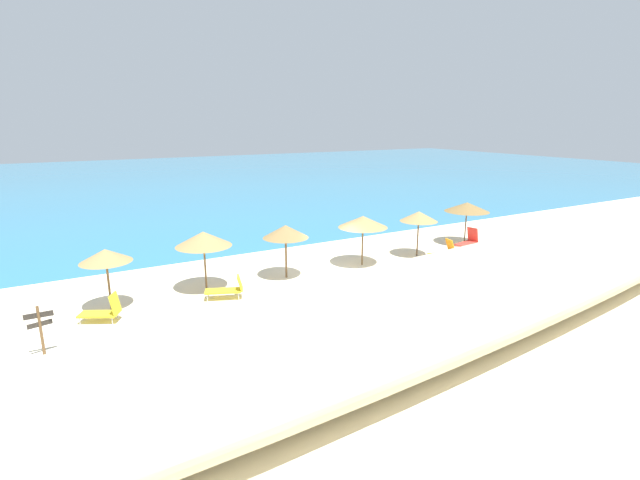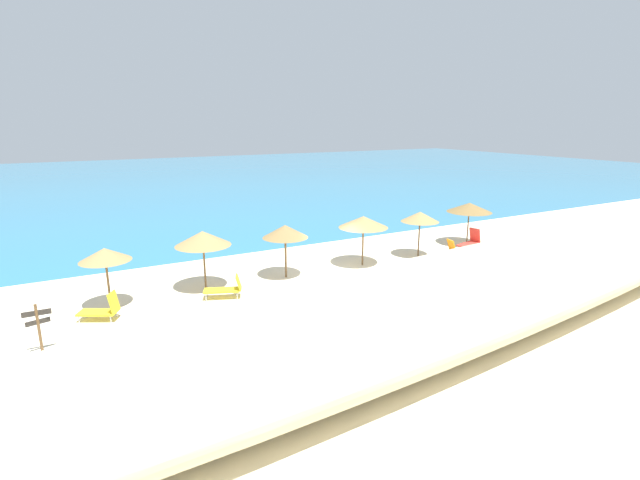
# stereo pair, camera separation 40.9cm
# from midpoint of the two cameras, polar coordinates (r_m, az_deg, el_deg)

# --- Properties ---
(ground_plane) EXTENTS (160.00, 160.00, 0.00)m
(ground_plane) POSITION_cam_midpoint_polar(r_m,az_deg,el_deg) (22.63, 1.94, -4.62)
(ground_plane) COLOR beige
(sea_water) EXTENTS (160.00, 74.97, 0.01)m
(sea_water) POSITION_cam_midpoint_polar(r_m,az_deg,el_deg) (63.38, -19.41, 6.86)
(sea_water) COLOR teal
(sea_water) RESTS_ON ground_plane
(dune_ridge) EXTENTS (52.64, 10.58, 2.78)m
(dune_ridge) POSITION_cam_midpoint_polar(r_m,az_deg,el_deg) (18.00, 18.31, -5.73)
(dune_ridge) COLOR beige
(dune_ridge) RESTS_ON ground_plane
(beach_umbrella_0) EXTENTS (1.98, 1.98, 2.50)m
(beach_umbrella_0) POSITION_cam_midpoint_polar(r_m,az_deg,el_deg) (20.17, -25.18, -1.75)
(beach_umbrella_0) COLOR brown
(beach_umbrella_0) RESTS_ON ground_plane
(beach_umbrella_1) EXTENTS (2.45, 2.45, 2.68)m
(beach_umbrella_1) POSITION_cam_midpoint_polar(r_m,az_deg,el_deg) (21.04, -14.54, 0.13)
(beach_umbrella_1) COLOR brown
(beach_umbrella_1) RESTS_ON ground_plane
(beach_umbrella_2) EXTENTS (2.17, 2.17, 2.58)m
(beach_umbrella_2) POSITION_cam_midpoint_polar(r_m,az_deg,el_deg) (22.14, -4.74, 1.03)
(beach_umbrella_2) COLOR brown
(beach_umbrella_2) RESTS_ON ground_plane
(beach_umbrella_3) EXTENTS (2.55, 2.55, 2.61)m
(beach_umbrella_3) POSITION_cam_midpoint_polar(r_m,az_deg,el_deg) (24.11, 4.76, 2.23)
(beach_umbrella_3) COLOR brown
(beach_umbrella_3) RESTS_ON ground_plane
(beach_umbrella_4) EXTENTS (2.07, 2.07, 2.53)m
(beach_umbrella_4) POSITION_cam_midpoint_polar(r_m,az_deg,el_deg) (26.21, 11.50, 2.83)
(beach_umbrella_4) COLOR brown
(beach_umbrella_4) RESTS_ON ground_plane
(beach_umbrella_5) EXTENTS (2.65, 2.65, 2.58)m
(beach_umbrella_5) POSITION_cam_midpoint_polar(r_m,az_deg,el_deg) (29.57, 17.08, 3.86)
(beach_umbrella_5) COLOR brown
(beach_umbrella_5) RESTS_ON ground_plane
(lounge_chair_0) EXTENTS (1.65, 0.97, 1.21)m
(lounge_chair_0) POSITION_cam_midpoint_polar(r_m,az_deg,el_deg) (28.89, 17.21, -0.07)
(lounge_chair_0) COLOR red
(lounge_chair_0) RESTS_ON ground_plane
(lounge_chair_1) EXTENTS (1.49, 0.85, 1.09)m
(lounge_chair_1) POSITION_cam_midpoint_polar(r_m,az_deg,el_deg) (26.38, 14.42, -1.35)
(lounge_chair_1) COLOR orange
(lounge_chair_1) RESTS_ON ground_plane
(lounge_chair_2) EXTENTS (1.70, 1.15, 1.00)m
(lounge_chair_2) POSITION_cam_midpoint_polar(r_m,az_deg,el_deg) (20.33, -11.76, -5.84)
(lounge_chair_2) COLOR yellow
(lounge_chair_2) RESTS_ON ground_plane
(lounge_chair_3) EXTENTS (1.58, 1.24, 1.12)m
(lounge_chair_3) POSITION_cam_midpoint_polar(r_m,az_deg,el_deg) (19.55, -25.35, -7.79)
(lounge_chair_3) COLOR yellow
(lounge_chair_3) RESTS_ON ground_plane
(wooden_signpost) EXTENTS (0.84, 0.21, 1.69)m
(wooden_signpost) POSITION_cam_midpoint_polar(r_m,az_deg,el_deg) (17.63, -31.49, -8.92)
(wooden_signpost) COLOR brown
(wooden_signpost) RESTS_ON ground_plane
(beach_ball) EXTENTS (0.27, 0.27, 0.27)m
(beach_ball) POSITION_cam_midpoint_polar(r_m,az_deg,el_deg) (28.67, 23.79, -1.48)
(beach_ball) COLOR yellow
(beach_ball) RESTS_ON ground_plane
(cooler_box) EXTENTS (0.49, 0.60, 0.33)m
(cooler_box) POSITION_cam_midpoint_polar(r_m,az_deg,el_deg) (22.13, 3.87, -4.64)
(cooler_box) COLOR blue
(cooler_box) RESTS_ON ground_plane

